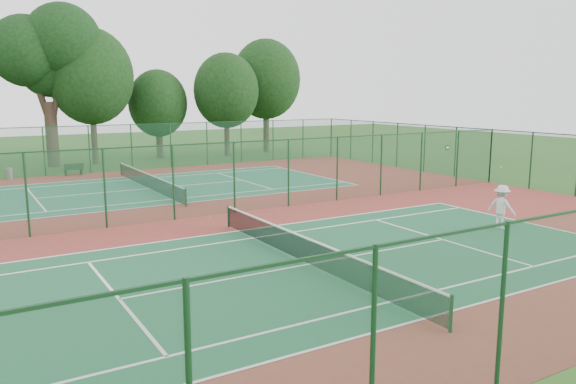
% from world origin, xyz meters
% --- Properties ---
extents(ground, '(120.00, 120.00, 0.00)m').
position_xyz_m(ground, '(0.00, 0.00, 0.00)').
color(ground, '#2B581B').
rests_on(ground, ground).
extents(red_pad, '(40.00, 36.00, 0.01)m').
position_xyz_m(red_pad, '(0.00, 0.00, 0.01)').
color(red_pad, maroon).
rests_on(red_pad, ground).
extents(court_near, '(23.77, 10.97, 0.01)m').
position_xyz_m(court_near, '(0.00, -9.00, 0.01)').
color(court_near, '#1B5734').
rests_on(court_near, red_pad).
extents(court_far, '(23.77, 10.97, 0.01)m').
position_xyz_m(court_far, '(0.00, 9.00, 0.01)').
color(court_far, '#206649').
rests_on(court_far, red_pad).
extents(fence_north, '(40.00, 0.09, 3.50)m').
position_xyz_m(fence_north, '(0.00, 18.00, 1.76)').
color(fence_north, '#1C5435').
rests_on(fence_north, ground).
extents(fence_south, '(40.00, 0.09, 3.50)m').
position_xyz_m(fence_south, '(0.00, -18.00, 1.76)').
color(fence_south, '#174726').
rests_on(fence_south, ground).
extents(fence_east, '(0.09, 36.00, 3.50)m').
position_xyz_m(fence_east, '(20.00, 0.00, 1.76)').
color(fence_east, '#1B5235').
rests_on(fence_east, ground).
extents(fence_divider, '(40.00, 0.09, 3.50)m').
position_xyz_m(fence_divider, '(0.00, 0.00, 1.76)').
color(fence_divider, '#1A502A').
rests_on(fence_divider, ground).
extents(tennis_net_near, '(0.10, 12.90, 0.97)m').
position_xyz_m(tennis_net_near, '(0.00, -9.00, 0.54)').
color(tennis_net_near, '#133521').
rests_on(tennis_net_near, ground).
extents(tennis_net_far, '(0.10, 12.90, 0.97)m').
position_xyz_m(tennis_net_far, '(0.00, 9.00, 0.54)').
color(tennis_net_far, '#163D25').
rests_on(tennis_net_far, ground).
extents(player_near, '(1.01, 1.37, 1.89)m').
position_xyz_m(player_near, '(9.96, -8.90, 0.97)').
color(player_near, silver).
rests_on(player_near, court_near).
extents(trash_bin, '(0.50, 0.50, 0.78)m').
position_xyz_m(trash_bin, '(-6.96, 17.50, 0.40)').
color(trash_bin, slate).
rests_on(trash_bin, red_pad).
extents(bench, '(1.42, 0.61, 0.85)m').
position_xyz_m(bench, '(-2.84, 17.29, 0.45)').
color(bench, black).
rests_on(bench, red_pad).
extents(stray_ball_a, '(0.07, 0.07, 0.07)m').
position_xyz_m(stray_ball_a, '(3.49, -0.80, 0.04)').
color(stray_ball_a, '#BAD631').
rests_on(stray_ball_a, red_pad).
extents(stray_ball_b, '(0.06, 0.06, 0.06)m').
position_xyz_m(stray_ball_b, '(5.29, -0.98, 0.04)').
color(stray_ball_b, '#BEE134').
rests_on(stray_ball_b, red_pad).
extents(stray_ball_c, '(0.07, 0.07, 0.07)m').
position_xyz_m(stray_ball_c, '(-0.02, -0.61, 0.04)').
color(stray_ball_c, '#B4CC2F').
rests_on(stray_ball_c, red_pad).
extents(big_tree, '(8.28, 6.06, 12.72)m').
position_xyz_m(big_tree, '(-3.18, 23.44, 9.01)').
color(big_tree, '#38261E').
rests_on(big_tree, ground).
extents(evergreen_row, '(39.00, 5.00, 12.00)m').
position_xyz_m(evergreen_row, '(0.50, 24.25, 0.00)').
color(evergreen_row, black).
rests_on(evergreen_row, ground).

